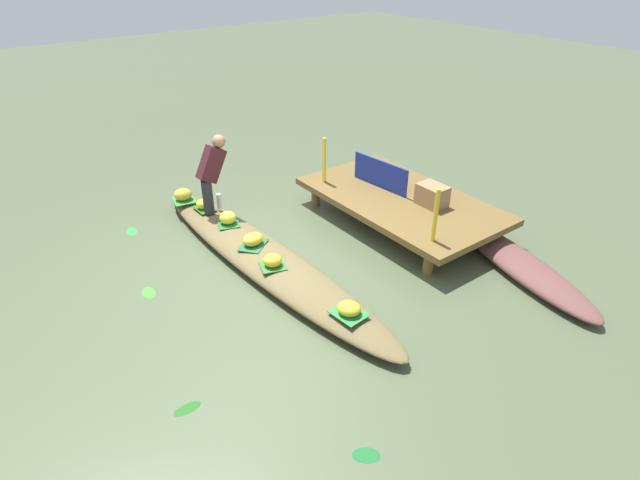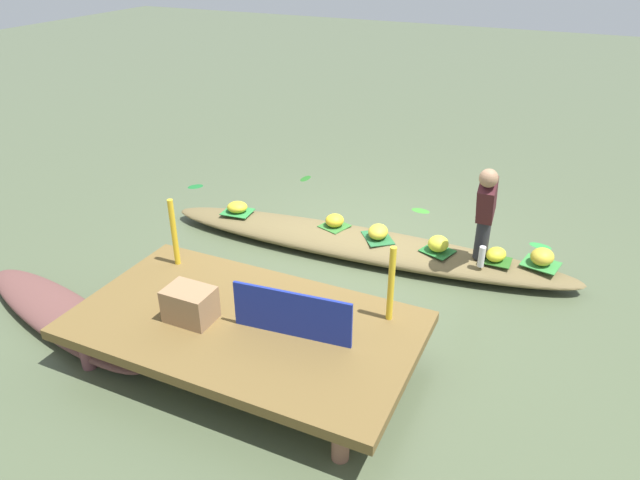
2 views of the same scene
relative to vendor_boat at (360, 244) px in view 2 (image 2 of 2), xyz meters
The scene contains 26 objects.
canal_water 0.12m from the vendor_boat, ahead, with size 40.00×40.00×0.00m, color #4C583D.
dock_platform 2.43m from the vendor_boat, 84.73° to the left, with size 3.20×1.80×0.44m.
vendor_boat is the anchor object (origin of this frame).
moored_boat 3.52m from the vendor_boat, 50.72° to the left, with size 2.76×0.61×0.22m, color brown.
leaf_mat_0 1.65m from the vendor_boat, behind, with size 0.36×0.27×0.01m, color #29601F.
banana_bunch_0 1.66m from the vendor_boat, behind, with size 0.25×0.21×0.16m, color yellow.
leaf_mat_1 0.43m from the vendor_boat, 13.16° to the right, with size 0.32×0.32×0.01m, color #33702D.
banana_bunch_1 0.46m from the vendor_boat, 13.16° to the right, with size 0.23×0.24×0.16m, color yellow.
leaf_mat_2 0.99m from the vendor_boat, behind, with size 0.35×0.31×0.01m, color #23672C.
banana_bunch_2 1.00m from the vendor_boat, behind, with size 0.25×0.24×0.19m, color yellow.
leaf_mat_3 2.15m from the vendor_boat, behind, with size 0.40×0.33×0.01m, color #34853A.
banana_bunch_3 2.16m from the vendor_boat, behind, with size 0.28×0.26×0.19m, color gold.
leaf_mat_4 1.77m from the vendor_boat, ahead, with size 0.39×0.32×0.01m, color #2C813B.
banana_bunch_4 1.78m from the vendor_boat, ahead, with size 0.28×0.25×0.14m, color gold.
leaf_mat_5 0.25m from the vendor_boat, behind, with size 0.42×0.31×0.01m, color #256435.
banana_bunch_5 0.30m from the vendor_boat, behind, with size 0.30×0.24×0.17m, color gold.
vendor_person 1.67m from the vendor_boat, behind, with size 0.21×0.51×1.20m.
water_bottle 1.54m from the vendor_boat, behind, with size 0.07×0.07×0.25m, color silver.
market_banner 2.48m from the vendor_boat, 96.61° to the left, with size 1.10×0.03×0.45m, color navy.
railing_post_west 2.17m from the vendor_boat, 118.49° to the left, with size 0.06×0.06×0.75m, color yellow.
railing_post_east 2.40m from the vendor_boat, 51.74° to the left, with size 0.06×0.06×0.75m, color yellow.
produce_crate 2.71m from the vendor_boat, 75.20° to the left, with size 0.44×0.32×0.32m, color #96724E.
drifting_plant_0 3.29m from the vendor_boat, 15.69° to the right, with size 0.25×0.17×0.01m, color #196329.
drifting_plant_1 2.36m from the vendor_boat, 151.17° to the right, with size 0.29×0.16×0.01m, color #2C8C39.
drifting_plant_2 2.60m from the vendor_boat, 48.28° to the right, with size 0.28×0.13×0.01m, color #205D1C.
drifting_plant_3 1.57m from the vendor_boat, 102.84° to the right, with size 0.27×0.16×0.01m, color #3A882C.
Camera 2 is at (-2.28, 6.13, 3.65)m, focal length 32.96 mm.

